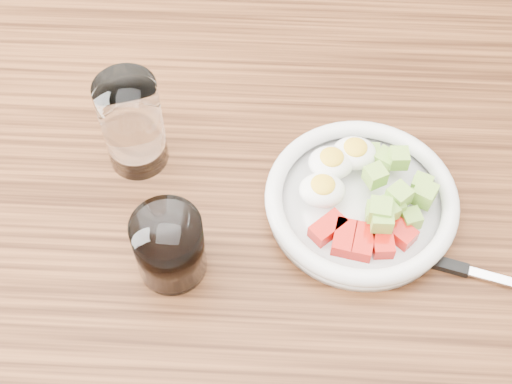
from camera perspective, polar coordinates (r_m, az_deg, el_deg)
dining_table at (r=0.97m, az=0.56°, el=-4.75°), size 1.50×0.90×0.77m
bowl at (r=0.88m, az=8.37°, el=-0.49°), size 0.24×0.24×0.06m
fork at (r=0.87m, az=15.18°, el=-5.72°), size 0.22×0.07×0.01m
water_glass at (r=0.89m, az=-9.87°, el=5.37°), size 0.08×0.08×0.14m
coffee_glass at (r=0.81m, az=-6.95°, el=-4.37°), size 0.08×0.08×0.09m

